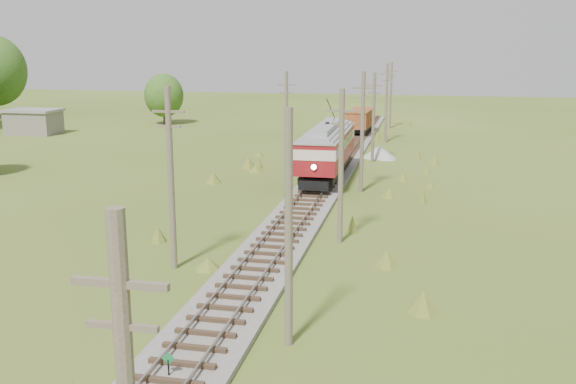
% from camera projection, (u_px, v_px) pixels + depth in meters
% --- Properties ---
extents(railbed_main, '(3.60, 96.00, 0.57)m').
position_uv_depth(railbed_main, '(325.00, 180.00, 52.08)').
color(railbed_main, '#605B54').
rests_on(railbed_main, ground).
extents(switch_marker, '(0.45, 0.06, 1.08)m').
position_uv_depth(switch_marker, '(168.00, 364.00, 21.03)').
color(switch_marker, black).
rests_on(switch_marker, ground).
extents(streetcar, '(3.26, 13.58, 6.18)m').
position_uv_depth(streetcar, '(327.00, 146.00, 52.27)').
color(streetcar, black).
rests_on(streetcar, ground).
extents(gondola, '(2.94, 7.93, 2.59)m').
position_uv_depth(gondola, '(360.00, 119.00, 78.73)').
color(gondola, black).
rests_on(gondola, ground).
extents(gravel_pile, '(3.34, 3.55, 1.22)m').
position_uv_depth(gravel_pile, '(380.00, 152.00, 63.13)').
color(gravel_pile, gray).
rests_on(gravel_pile, ground).
extents(utility_pole_r_1, '(0.30, 0.30, 8.80)m').
position_uv_depth(utility_pole_r_1, '(289.00, 231.00, 22.86)').
color(utility_pole_r_1, brown).
rests_on(utility_pole_r_1, ground).
extents(utility_pole_r_2, '(1.60, 0.30, 8.60)m').
position_uv_depth(utility_pole_r_2, '(341.00, 165.00, 35.21)').
color(utility_pole_r_2, brown).
rests_on(utility_pole_r_2, ground).
extents(utility_pole_r_3, '(1.60, 0.30, 9.00)m').
position_uv_depth(utility_pole_r_3, '(362.00, 131.00, 47.58)').
color(utility_pole_r_3, brown).
rests_on(utility_pole_r_3, ground).
extents(utility_pole_r_4, '(1.60, 0.30, 8.40)m').
position_uv_depth(utility_pole_r_4, '(373.00, 117.00, 60.08)').
color(utility_pole_r_4, brown).
rests_on(utility_pole_r_4, ground).
extents(utility_pole_r_5, '(1.60, 0.30, 8.90)m').
position_uv_depth(utility_pole_r_5, '(386.00, 102.00, 72.34)').
color(utility_pole_r_5, brown).
rests_on(utility_pole_r_5, ground).
extents(utility_pole_r_6, '(1.60, 0.30, 8.70)m').
position_uv_depth(utility_pole_r_6, '(391.00, 95.00, 84.79)').
color(utility_pole_r_6, brown).
rests_on(utility_pole_r_6, ground).
extents(utility_pole_l_a, '(1.60, 0.30, 9.00)m').
position_uv_depth(utility_pole_l_a, '(171.00, 177.00, 30.96)').
color(utility_pole_l_a, brown).
rests_on(utility_pole_l_a, ground).
extents(utility_pole_l_b, '(1.60, 0.30, 8.60)m').
position_uv_depth(utility_pole_l_b, '(286.00, 118.00, 57.76)').
color(utility_pole_l_b, brown).
rests_on(utility_pole_l_b, ground).
extents(tree_mid_a, '(5.46, 5.46, 7.03)m').
position_uv_depth(tree_mid_a, '(164.00, 95.00, 89.30)').
color(tree_mid_a, '#38281C').
rests_on(tree_mid_a, ground).
extents(shed, '(6.40, 4.40, 3.10)m').
position_uv_depth(shed, '(34.00, 121.00, 79.88)').
color(shed, slate).
rests_on(shed, ground).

